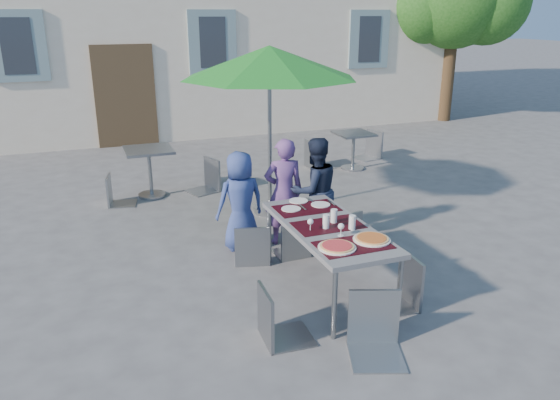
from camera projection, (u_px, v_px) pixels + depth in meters
name	position (u px, v px, depth m)	size (l,w,h in m)	color
ground	(379.00, 270.00, 6.36)	(90.00, 90.00, 0.00)	#4C4B4E
dining_table	(328.00, 230.00, 5.68)	(0.80, 1.85, 0.76)	#4A4A4F
pizza_near_left	(337.00, 247.00, 5.10)	(0.36, 0.36, 0.03)	white
pizza_near_right	(372.00, 239.00, 5.28)	(0.37, 0.37, 0.03)	white
glassware	(335.00, 221.00, 5.57)	(0.48, 0.41, 0.15)	silver
place_settings	(304.00, 205.00, 6.24)	(0.63, 0.44, 0.01)	white
child_0	(240.00, 201.00, 6.77)	(0.61, 0.40, 1.26)	navy
child_1	(284.00, 192.00, 6.90)	(0.50, 0.33, 1.38)	#643E80
child_2	(315.00, 191.00, 6.96)	(0.67, 0.39, 1.38)	#182035
chair_0	(251.00, 220.00, 6.36)	(0.51, 0.51, 0.93)	gray
chair_1	(293.00, 217.00, 6.54)	(0.40, 0.41, 0.89)	gray
chair_2	(343.00, 207.00, 6.70)	(0.52, 0.53, 0.98)	gray
chair_3	(277.00, 283.00, 4.81)	(0.47, 0.46, 0.99)	gray
chair_4	(404.00, 252.00, 5.42)	(0.47, 0.47, 1.00)	gray
chair_5	(378.00, 289.00, 4.65)	(0.59, 0.60, 1.04)	gray
patio_umbrella	(269.00, 63.00, 7.49)	(2.50, 2.50, 2.42)	#A8ABB0
cafe_table_0	(149.00, 163.00, 8.72)	(0.74, 0.74, 0.80)	#A8ABB0
bg_chair_l_0	(114.00, 172.00, 8.35)	(0.48, 0.47, 0.90)	gray
bg_chair_r_0	(206.00, 156.00, 9.00)	(0.58, 0.58, 1.02)	gray
cafe_table_1	(353.00, 145.00, 10.29)	(0.66, 0.66, 0.71)	#A8ABB0
bg_chair_l_1	(315.00, 137.00, 10.33)	(0.47, 0.47, 1.03)	gray
bg_chair_r_1	(371.00, 128.00, 11.05)	(0.56, 0.56, 1.04)	#91959C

